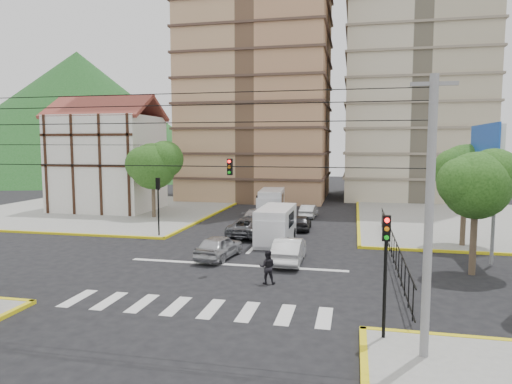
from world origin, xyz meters
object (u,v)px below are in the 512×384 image
(van_right_lane, at_px, (275,226))
(van_left_lane, at_px, (271,203))
(car_white_front_right, at_px, (289,250))
(pedestrian_crosswalk, at_px, (267,267))
(traffic_light_se, at_px, (386,256))
(traffic_light_nw, at_px, (158,197))
(car_silver_front_left, at_px, (219,246))

(van_right_lane, distance_m, van_left_lane, 13.14)
(car_white_front_right, height_order, pedestrian_crosswalk, pedestrian_crosswalk)
(traffic_light_se, xyz_separation_m, van_left_lane, (-9.23, 28.35, -1.87))
(traffic_light_nw, distance_m, car_silver_front_left, 8.60)
(car_silver_front_left, xyz_separation_m, pedestrian_crosswalk, (3.90, -4.48, 0.11))
(van_right_lane, xyz_separation_m, van_left_lane, (-2.64, 12.87, 0.00))
(traffic_light_nw, distance_m, van_left_lane, 14.37)
(car_silver_front_left, relative_size, pedestrian_crosswalk, 2.55)
(car_white_front_right, distance_m, pedestrian_crosswalk, 4.40)
(car_silver_front_left, bearing_deg, van_left_lane, -82.06)
(van_right_lane, relative_size, pedestrian_crosswalk, 3.30)
(van_left_lane, xyz_separation_m, car_white_front_right, (4.39, -18.13, -0.48))
(traffic_light_se, bearing_deg, car_silver_front_left, 131.80)
(traffic_light_se, distance_m, pedestrian_crosswalk, 8.23)
(traffic_light_nw, relative_size, car_silver_front_left, 1.01)
(traffic_light_se, xyz_separation_m, pedestrian_crosswalk, (-5.33, 5.84, -2.26))
(traffic_light_se, bearing_deg, van_left_lane, 108.04)
(car_silver_front_left, bearing_deg, car_white_front_right, -173.46)
(van_right_lane, relative_size, van_left_lane, 0.97)
(van_left_lane, relative_size, pedestrian_crosswalk, 3.40)
(traffic_light_nw, bearing_deg, traffic_light_se, -45.00)
(car_white_front_right, bearing_deg, car_silver_front_left, -1.87)
(traffic_light_se, height_order, van_left_lane, traffic_light_se)
(pedestrian_crosswalk, bearing_deg, traffic_light_se, 125.02)
(van_left_lane, bearing_deg, traffic_light_nw, -121.69)
(van_right_lane, bearing_deg, traffic_light_nw, 179.69)
(traffic_light_nw, height_order, pedestrian_crosswalk, traffic_light_nw)
(car_white_front_right, relative_size, pedestrian_crosswalk, 2.71)
(traffic_light_nw, bearing_deg, car_silver_front_left, -39.64)
(van_left_lane, height_order, pedestrian_crosswalk, van_left_lane)
(van_left_lane, bearing_deg, car_white_front_right, -81.52)
(traffic_light_nw, height_order, car_white_front_right, traffic_light_nw)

